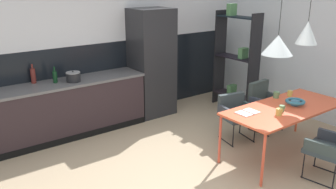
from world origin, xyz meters
TOP-DOWN VIEW (x-y plane):
  - ground_plane at (0.00, 0.00)m, footprint 7.90×7.90m
  - back_wall_splashback_dark at (0.00, 2.85)m, footprint 6.07×0.12m
  - back_wall_panel_upper at (0.00, 2.85)m, footprint 6.07×0.12m
  - kitchen_counter at (-1.26, 2.49)m, footprint 3.27×0.63m
  - refrigerator_column at (0.74, 2.49)m, footprint 0.72×0.60m
  - dining_table at (1.28, -0.04)m, footprint 1.87×0.82m
  - armchair_by_stool at (1.14, 0.76)m, footprint 0.57×0.56m
  - armchair_facing_counter at (1.21, -0.82)m, footprint 0.56×0.55m
  - armchair_far_side at (1.81, 0.75)m, footprint 0.52×0.50m
  - fruit_bowl at (1.45, -0.07)m, footprint 0.27×0.27m
  - open_book at (0.68, 0.13)m, footprint 0.29×0.22m
  - mug_dark_espresso at (1.09, -0.11)m, footprint 0.11×0.07m
  - mug_glass_clear at (0.95, -0.17)m, footprint 0.12×0.08m
  - mug_short_terracotta at (1.75, 0.23)m, footprint 0.11×0.07m
  - mug_white_ceramic at (1.51, 0.30)m, footprint 0.13×0.08m
  - cooking_pot at (-0.80, 2.42)m, footprint 0.22×0.22m
  - bottle_oil_tall at (-1.33, 2.71)m, footprint 0.07×0.07m
  - bottle_spice_small at (-1.05, 2.53)m, footprint 0.07×0.07m
  - open_shelf_unit at (2.22, 1.79)m, footprint 0.30×0.92m
  - pendant_lamp_over_table_near at (0.91, -0.07)m, footprint 0.38×0.38m
  - pendant_lamp_over_table_far at (1.66, 0.01)m, footprint 0.29×0.29m

SIDE VIEW (x-z plane):
  - ground_plane at x=0.00m, z-range 0.00..0.00m
  - kitchen_counter at x=-1.26m, z-range 0.00..0.90m
  - armchair_by_stool at x=1.14m, z-range 0.12..0.84m
  - armchair_facing_counter at x=1.21m, z-range 0.10..0.87m
  - armchair_far_side at x=1.81m, z-range 0.12..0.93m
  - back_wall_splashback_dark at x=0.00m, z-range 0.00..1.39m
  - dining_table at x=1.28m, z-range 0.33..1.07m
  - open_book at x=0.68m, z-range 0.74..0.75m
  - mug_short_terracotta at x=1.75m, z-range 0.74..0.82m
  - mug_dark_espresso at x=1.09m, z-range 0.74..0.83m
  - mug_glass_clear at x=0.95m, z-range 0.74..0.83m
  - mug_white_ceramic at x=1.51m, z-range 0.74..0.83m
  - fruit_bowl at x=1.45m, z-range 0.75..0.83m
  - cooking_pot at x=-0.80m, z-range 0.89..1.06m
  - refrigerator_column at x=0.74m, z-range 0.00..1.96m
  - bottle_spice_small at x=-1.05m, z-range 0.87..1.13m
  - open_shelf_unit at x=2.22m, z-range 0.00..2.00m
  - bottle_oil_tall at x=-1.33m, z-range 0.87..1.17m
  - pendant_lamp_over_table_near at x=0.91m, z-range 1.06..2.25m
  - pendant_lamp_over_table_far at x=1.66m, z-range 1.16..2.31m
  - back_wall_panel_upper at x=0.00m, z-range 1.39..2.77m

